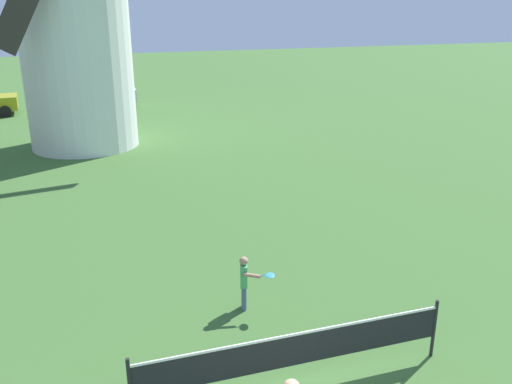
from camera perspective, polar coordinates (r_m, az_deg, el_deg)
The scene contains 3 objects.
tennis_net at distance 8.99m, azimuth 4.11°, elevation -16.01°, with size 5.18×0.06×1.10m.
player_far at distance 10.98m, azimuth -1.13°, elevation -9.08°, with size 0.67×0.62×1.14m.
parked_car_silver at distance 32.87m, azimuth -16.22°, elevation 9.84°, with size 4.40×2.01×1.56m.
Camera 1 is at (-2.53, -4.64, 5.90)m, focal length 38.57 mm.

